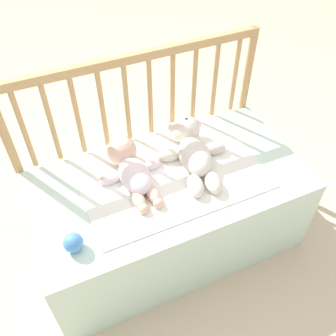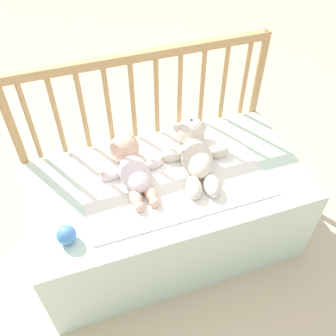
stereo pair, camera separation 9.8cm
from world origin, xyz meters
The scene contains 7 objects.
ground_plane centered at (0.00, 0.00, 0.00)m, with size 12.00×12.00×0.00m, color #C6B293.
crib_mattress centered at (0.00, 0.00, 0.21)m, with size 1.15×0.59×0.43m.
crib_rail centered at (0.00, 0.32, 0.59)m, with size 1.15×0.04×0.84m.
blanket centered at (0.02, 0.03, 0.43)m, with size 0.75×0.50×0.01m.
teddy_bear centered at (0.15, 0.08, 0.48)m, with size 0.31×0.43×0.13m.
baby centered at (-0.13, 0.08, 0.48)m, with size 0.28×0.38×0.13m.
toy_ball centered at (-0.44, -0.16, 0.46)m, with size 0.07×0.07×0.07m.
Camera 2 is at (-0.35, -0.99, 1.56)m, focal length 40.00 mm.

